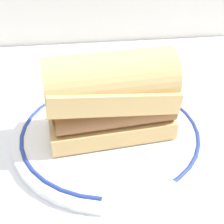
% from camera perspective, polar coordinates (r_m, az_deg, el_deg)
% --- Properties ---
extents(ground_plane, '(1.50, 1.50, 0.00)m').
position_cam_1_polar(ground_plane, '(0.46, -0.02, -6.24)').
color(ground_plane, white).
extents(plate, '(0.29, 0.29, 0.01)m').
position_cam_1_polar(plate, '(0.47, -0.00, -3.72)').
color(plate, white).
rests_on(plate, ground_plane).
extents(sausage_sandwich, '(0.19, 0.11, 0.12)m').
position_cam_1_polar(sausage_sandwich, '(0.43, -0.00, 3.37)').
color(sausage_sandwich, tan).
rests_on(sausage_sandwich, plate).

